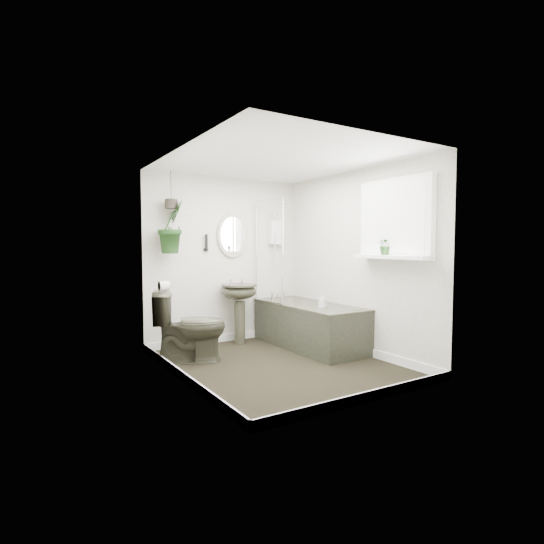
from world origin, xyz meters
TOP-DOWN VIEW (x-y plane):
  - floor at (0.00, 0.00)m, footprint 2.30×2.80m
  - ceiling at (0.00, 0.00)m, footprint 2.30×2.80m
  - wall_back at (0.00, 1.41)m, footprint 2.30×0.02m
  - wall_front at (0.00, -1.41)m, footprint 2.30×0.02m
  - wall_left at (-1.16, 0.00)m, footprint 0.02×2.80m
  - wall_right at (1.16, 0.00)m, footprint 0.02×2.80m
  - skirting at (0.00, 0.00)m, footprint 2.30×2.80m
  - bathtub at (0.80, 0.50)m, footprint 0.72×1.72m
  - bath_screen at (0.47, 0.99)m, footprint 0.04×0.72m
  - shower_box at (0.80, 1.34)m, footprint 0.20×0.10m
  - oval_mirror at (0.10, 1.37)m, footprint 0.46×0.03m
  - wall_sconce at (-0.30, 1.36)m, footprint 0.04×0.04m
  - toilet_roll_holder at (-1.10, 0.70)m, footprint 0.11×0.11m
  - window_recess at (1.09, -0.70)m, footprint 0.08×1.00m
  - window_sill at (1.02, -0.70)m, footprint 0.18×1.00m
  - window_blinds at (1.04, -0.70)m, footprint 0.01×0.86m
  - toilet at (-0.81, 0.66)m, footprint 0.93×0.74m
  - pedestal_sink at (0.10, 1.17)m, footprint 0.52×0.45m
  - sill_plant at (1.05, -0.60)m, footprint 0.23×0.21m
  - hanging_plant at (-0.82, 1.25)m, footprint 0.48×0.47m
  - soap_bottle at (0.74, 0.14)m, footprint 0.10×0.10m
  - hanging_pot at (-0.82, 1.25)m, footprint 0.16×0.16m

SIDE VIEW (x-z plane):
  - floor at x=0.00m, z-range -0.02..0.00m
  - skirting at x=0.00m, z-range 0.00..0.10m
  - bathtub at x=0.80m, z-range 0.00..0.58m
  - pedestal_sink at x=0.10m, z-range 0.00..0.83m
  - toilet at x=-0.81m, z-range 0.00..0.83m
  - soap_bottle at x=0.74m, z-range 0.58..0.75m
  - toilet_roll_holder at x=-1.10m, z-range 0.84..0.96m
  - wall_back at x=0.00m, z-range 0.00..2.30m
  - wall_front at x=0.00m, z-range 0.00..2.30m
  - wall_left at x=-1.16m, z-range 0.00..2.30m
  - wall_right at x=1.16m, z-range 0.00..2.30m
  - window_sill at x=1.02m, z-range 1.21..1.25m
  - bath_screen at x=0.47m, z-range 0.58..1.98m
  - sill_plant at x=1.05m, z-range 1.25..1.48m
  - wall_sconce at x=-0.30m, z-range 1.29..1.51m
  - oval_mirror at x=0.10m, z-range 1.19..1.81m
  - shower_box at x=0.80m, z-range 1.38..1.73m
  - hanging_plant at x=-0.82m, z-range 1.26..1.94m
  - window_recess at x=1.09m, z-range 1.20..2.10m
  - window_blinds at x=1.04m, z-range 1.27..2.03m
  - hanging_pot at x=-0.82m, z-range 1.82..1.94m
  - ceiling at x=0.00m, z-range 2.30..2.32m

